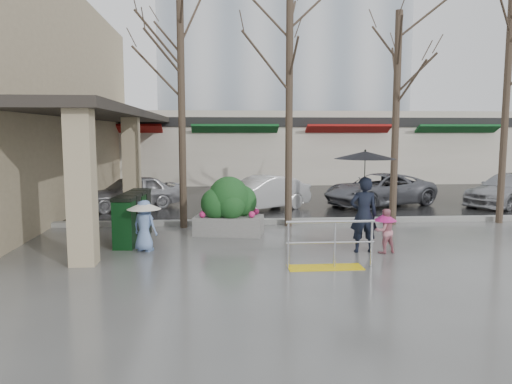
{
  "coord_description": "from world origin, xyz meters",
  "views": [
    {
      "loc": [
        -1.01,
        -11.42,
        2.89
      ],
      "look_at": [
        0.05,
        1.66,
        1.3
      ],
      "focal_mm": 35.0,
      "sensor_mm": 36.0,
      "label": 1
    }
  ],
  "objects": [
    {
      "name": "street_asphalt",
      "position": [
        0.0,
        22.0,
        0.01
      ],
      "size": [
        120.0,
        36.0,
        0.01
      ],
      "primitive_type": "cube",
      "color": "black",
      "rests_on": "ground"
    },
    {
      "name": "car_d",
      "position": [
        10.44,
        7.13,
        0.63
      ],
      "size": [
        4.64,
        3.71,
        1.26
      ],
      "primitive_type": "imported",
      "rotation": [
        0.0,
        0.0,
        -1.04
      ],
      "color": "#9E9EA3",
      "rests_on": "ground"
    },
    {
      "name": "car_b",
      "position": [
        0.67,
        6.78,
        0.63
      ],
      "size": [
        3.92,
        3.23,
        1.26
      ],
      "primitive_type": "imported",
      "rotation": [
        0.0,
        0.0,
        -0.98
      ],
      "color": "silver",
      "rests_on": "ground"
    },
    {
      "name": "curb",
      "position": [
        0.0,
        4.0,
        0.07
      ],
      "size": [
        120.0,
        0.3,
        0.15
      ],
      "primitive_type": "cube",
      "color": "gray",
      "rests_on": "ground"
    },
    {
      "name": "child_blue",
      "position": [
        -2.75,
        0.65,
        0.77
      ],
      "size": [
        0.83,
        0.83,
        1.26
      ],
      "rotation": [
        0.0,
        0.0,
        2.69
      ],
      "color": "#708FC7",
      "rests_on": "ground"
    },
    {
      "name": "news_boxes",
      "position": [
        -3.21,
        1.84,
        0.64
      ],
      "size": [
        0.71,
        2.33,
        1.28
      ],
      "rotation": [
        0.0,
        0.0,
        -0.08
      ],
      "color": "black",
      "rests_on": "ground"
    },
    {
      "name": "office_tower",
      "position": [
        4.0,
        30.0,
        12.5
      ],
      "size": [
        18.0,
        12.0,
        25.0
      ],
      "primitive_type": "cube",
      "color": "#8C99A8",
      "rests_on": "ground"
    },
    {
      "name": "planter",
      "position": [
        -0.65,
        2.48,
        0.79
      ],
      "size": [
        2.04,
        1.32,
        1.65
      ],
      "rotation": [
        0.0,
        0.0,
        -0.21
      ],
      "color": "slate",
      "rests_on": "ground"
    },
    {
      "name": "storefront_row",
      "position": [
        2.0,
        17.97,
        2.01
      ],
      "size": [
        34.0,
        6.74,
        4.0
      ],
      "color": "beige",
      "rests_on": "ground"
    },
    {
      "name": "tree_east",
      "position": [
        8.0,
        3.6,
        5.38
      ],
      "size": [
        3.2,
        3.2,
        7.2
      ],
      "color": "#382B21",
      "rests_on": "ground"
    },
    {
      "name": "tree_west",
      "position": [
        -2.0,
        3.6,
        5.08
      ],
      "size": [
        3.2,
        3.2,
        6.8
      ],
      "color": "#382B21",
      "rests_on": "ground"
    },
    {
      "name": "pillar_front",
      "position": [
        -3.9,
        -0.5,
        1.75
      ],
      "size": [
        0.55,
        0.55,
        3.5
      ],
      "primitive_type": "cube",
      "color": "tan",
      "rests_on": "ground"
    },
    {
      "name": "canopy_slab",
      "position": [
        -4.8,
        8.0,
        3.62
      ],
      "size": [
        2.8,
        18.0,
        0.25
      ],
      "primitive_type": "cube",
      "color": "#2D2823",
      "rests_on": "pillar_front"
    },
    {
      "name": "handrail",
      "position": [
        1.36,
        -1.2,
        0.38
      ],
      "size": [
        1.9,
        0.5,
        1.03
      ],
      "color": "yellow",
      "rests_on": "ground"
    },
    {
      "name": "tree_mideast",
      "position": [
        4.5,
        3.6,
        4.86
      ],
      "size": [
        3.2,
        3.2,
        6.5
      ],
      "color": "#382B21",
      "rests_on": "ground"
    },
    {
      "name": "car_a",
      "position": [
        -4.23,
        7.52,
        0.63
      ],
      "size": [
        3.96,
        3.09,
        1.26
      ],
      "primitive_type": "imported",
      "rotation": [
        0.0,
        0.0,
        -1.07
      ],
      "color": "#A5A5AA",
      "rests_on": "ground"
    },
    {
      "name": "ground",
      "position": [
        0.0,
        0.0,
        0.0
      ],
      "size": [
        120.0,
        120.0,
        0.0
      ],
      "primitive_type": "plane",
      "color": "#51514F",
      "rests_on": "ground"
    },
    {
      "name": "car_c",
      "position": [
        5.37,
        7.55,
        0.63
      ],
      "size": [
        4.99,
        3.66,
        1.26
      ],
      "primitive_type": "imported",
      "rotation": [
        0.0,
        0.0,
        -1.18
      ],
      "color": "slate",
      "rests_on": "ground"
    },
    {
      "name": "woman",
      "position": [
        2.51,
        0.12,
        1.52
      ],
      "size": [
        1.47,
        1.47,
        2.48
      ],
      "rotation": [
        0.0,
        0.0,
        3.08
      ],
      "color": "black",
      "rests_on": "ground"
    },
    {
      "name": "child_pink",
      "position": [
        3.0,
        -0.0,
        0.6
      ],
      "size": [
        0.6,
        0.56,
        1.07
      ],
      "rotation": [
        0.0,
        0.0,
        3.37
      ],
      "color": "#CA7B88",
      "rests_on": "ground"
    },
    {
      "name": "pillar_back",
      "position": [
        -3.9,
        6.0,
        1.75
      ],
      "size": [
        0.55,
        0.55,
        3.5
      ],
      "primitive_type": "cube",
      "color": "tan",
      "rests_on": "ground"
    },
    {
      "name": "tree_midwest",
      "position": [
        1.2,
        3.6,
        5.23
      ],
      "size": [
        3.2,
        3.2,
        7.0
      ],
      "color": "#382B21",
      "rests_on": "ground"
    }
  ]
}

